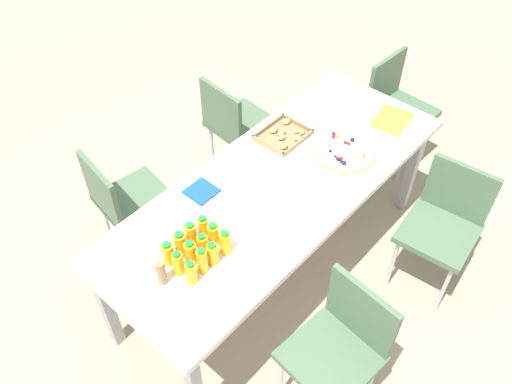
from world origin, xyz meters
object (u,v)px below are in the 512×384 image
object	(u,v)px
chair_far_right	(235,122)
juice_bottle_3	(225,242)
juice_bottle_5	(190,253)
chair_end	(396,103)
chair_near_right	(445,220)
napkin_stack	(202,191)
juice_bottle_8	(168,254)
fruit_pizza	(344,151)
juice_bottle_7	(213,235)
paper_folder	(392,120)
juice_bottle_9	(180,244)
plate_stack	(278,186)
juice_bottle_2	(213,254)
snack_tray	(283,135)
juice_bottle_1	(202,261)
juice_bottle_4	(178,264)
chair_far_left	(124,199)
chair_near_left	(341,343)
juice_bottle_10	(191,235)
juice_bottle_0	(191,273)
cardboard_tube	(161,273)
party_table	(278,191)
juice_bottle_6	(203,245)
juice_bottle_11	(203,227)

from	to	relation	value
chair_far_right	juice_bottle_3	bearing A→B (deg)	-43.63
juice_bottle_3	juice_bottle_5	xyz separation A→B (m)	(-0.15, 0.08, 0.00)
chair_end	chair_near_right	bearing A→B (deg)	48.98
juice_bottle_3	napkin_stack	size ratio (longest dim) A/B	0.94
juice_bottle_8	fruit_pizza	size ratio (longest dim) A/B	0.38
juice_bottle_7	chair_end	bearing A→B (deg)	2.31
chair_near_right	paper_folder	distance (m)	0.69
juice_bottle_9	chair_far_right	bearing A→B (deg)	32.52
juice_bottle_3	plate_stack	bearing A→B (deg)	9.77
chair_end	juice_bottle_2	size ratio (longest dim) A/B	6.27
juice_bottle_5	fruit_pizza	size ratio (longest dim) A/B	0.39
fruit_pizza	snack_tray	distance (m)	0.37
juice_bottle_1	plate_stack	xyz separation A→B (m)	(0.65, 0.08, -0.06)
juice_bottle_4	chair_far_left	bearing A→B (deg)	72.82
chair_near_left	juice_bottle_7	bearing A→B (deg)	14.14
juice_bottle_5	juice_bottle_3	bearing A→B (deg)	-26.32
juice_bottle_2	juice_bottle_3	size ratio (longest dim) A/B	0.94
juice_bottle_1	plate_stack	size ratio (longest dim) A/B	0.73
juice_bottle_7	juice_bottle_10	distance (m)	0.11
juice_bottle_0	juice_bottle_7	xyz separation A→B (m)	(0.22, 0.08, 0.00)
cardboard_tube	chair_far_right	bearing A→B (deg)	30.90
juice_bottle_5	paper_folder	distance (m)	1.57
chair_near_right	juice_bottle_4	world-z (taller)	juice_bottle_4
juice_bottle_2	fruit_pizza	distance (m)	1.05
paper_folder	juice_bottle_7	bearing A→B (deg)	174.23
chair_end	party_table	bearing A→B (deg)	5.08
juice_bottle_7	plate_stack	world-z (taller)	juice_bottle_7
juice_bottle_1	juice_bottle_6	distance (m)	0.10
juice_bottle_2	cardboard_tube	size ratio (longest dim) A/B	0.90
chair_far_left	juice_bottle_2	world-z (taller)	juice_bottle_2
chair_far_left	snack_tray	bearing A→B (deg)	66.18
snack_tray	chair_near_left	bearing A→B (deg)	-127.14
juice_bottle_3	juice_bottle_7	size ratio (longest dim) A/B	1.02
fruit_pizza	chair_far_left	bearing A→B (deg)	137.27
juice_bottle_5	chair_end	bearing A→B (deg)	2.16
chair_far_left	chair_near_right	distance (m)	1.88
juice_bottle_0	snack_tray	xyz separation A→B (m)	(1.07, 0.34, -0.05)
juice_bottle_10	cardboard_tube	size ratio (longest dim) A/B	1.01
chair_end	juice_bottle_8	size ratio (longest dim) A/B	5.95
chair_near_right	cardboard_tube	world-z (taller)	cardboard_tube
chair_far_right	chair_near_right	bearing A→B (deg)	10.49
party_table	juice_bottle_8	bearing A→B (deg)	176.63
chair_near_right	fruit_pizza	size ratio (longest dim) A/B	2.25
chair_near_left	juice_bottle_7	xyz separation A→B (m)	(-0.10, 0.72, 0.32)
chair_far_right	juice_bottle_5	xyz separation A→B (m)	(-1.13, -0.79, 0.32)
chair_far_left	juice_bottle_10	bearing A→B (deg)	1.62
juice_bottle_4	juice_bottle_6	xyz separation A→B (m)	(0.16, -0.00, -0.01)
juice_bottle_5	juice_bottle_10	world-z (taller)	juice_bottle_10
snack_tray	juice_bottle_11	bearing A→B (deg)	-167.61
chair_near_left	juice_bottle_6	distance (m)	0.81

